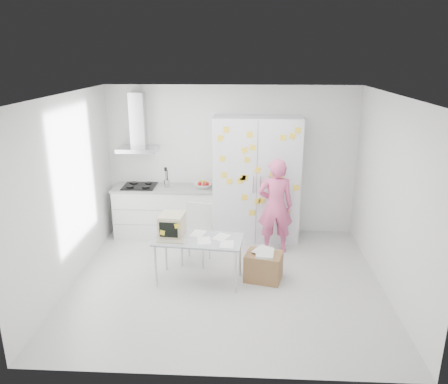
{
  "coord_description": "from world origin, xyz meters",
  "views": [
    {
      "loc": [
        0.27,
        -5.75,
        3.22
      ],
      "look_at": [
        -0.07,
        0.66,
        1.17
      ],
      "focal_mm": 35.0,
      "sensor_mm": 36.0,
      "label": 1
    }
  ],
  "objects_px": {
    "desk": "(182,231)",
    "cardboard_box": "(264,266)",
    "chair": "(197,230)",
    "person": "(275,206)"
  },
  "relations": [
    {
      "from": "person",
      "to": "cardboard_box",
      "type": "height_order",
      "value": "person"
    },
    {
      "from": "chair",
      "to": "person",
      "type": "bearing_deg",
      "value": 30.6
    },
    {
      "from": "chair",
      "to": "cardboard_box",
      "type": "bearing_deg",
      "value": -16.96
    },
    {
      "from": "desk",
      "to": "person",
      "type": "bearing_deg",
      "value": 42.4
    },
    {
      "from": "desk",
      "to": "chair",
      "type": "relative_size",
      "value": 1.38
    },
    {
      "from": "desk",
      "to": "cardboard_box",
      "type": "xyz_separation_m",
      "value": [
        1.2,
        0.04,
        -0.54
      ]
    },
    {
      "from": "cardboard_box",
      "to": "desk",
      "type": "bearing_deg",
      "value": -177.98
    },
    {
      "from": "desk",
      "to": "chair",
      "type": "xyz_separation_m",
      "value": [
        0.15,
        0.61,
        -0.22
      ]
    },
    {
      "from": "chair",
      "to": "desk",
      "type": "bearing_deg",
      "value": -92.41
    },
    {
      "from": "desk",
      "to": "cardboard_box",
      "type": "distance_m",
      "value": 1.32
    }
  ]
}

